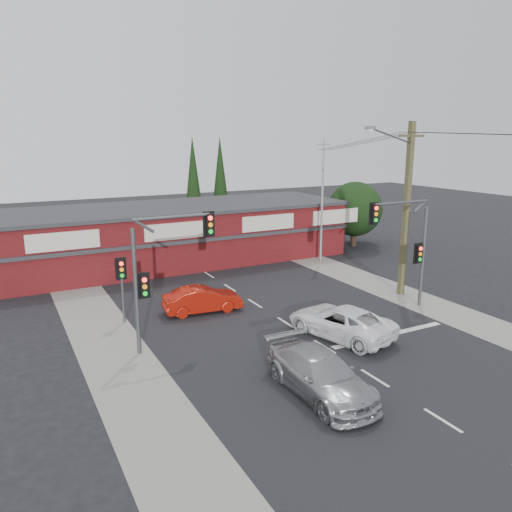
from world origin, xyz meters
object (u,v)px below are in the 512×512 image
white_suv (340,321)px  silver_suv (320,374)px  red_sedan (202,300)px  shop_building (171,234)px  utility_pole (405,204)px

white_suv → silver_suv: (-3.97, -4.03, 0.03)m
silver_suv → red_sedan: bearing=93.2°
silver_suv → shop_building: (1.59, 21.53, 1.37)m
silver_suv → red_sedan: size_ratio=1.27×
white_suv → shop_building: size_ratio=0.19×
red_sedan → shop_building: 11.64m
white_suv → utility_pole: bearing=-169.4°
white_suv → red_sedan: white_suv is taller
white_suv → red_sedan: bearing=-69.9°
silver_suv → white_suv: bearing=45.7°
silver_suv → red_sedan: 10.19m
red_sedan → utility_pole: size_ratio=0.42×
silver_suv → utility_pole: bearing=34.8°
silver_suv → red_sedan: (-0.52, 10.18, -0.08)m
shop_building → silver_suv: bearing=-94.2°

